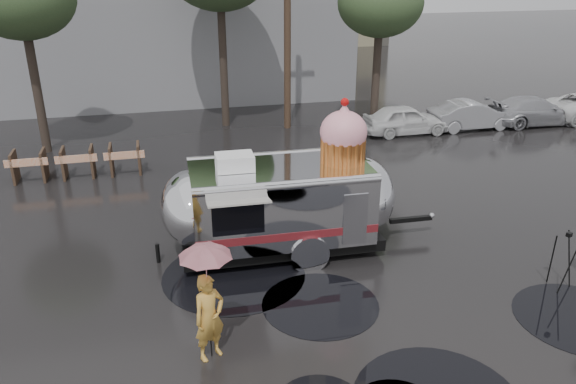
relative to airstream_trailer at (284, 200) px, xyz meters
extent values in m
plane|color=black|center=(0.09, -3.54, -1.35)|extent=(120.00, 120.00, 0.00)
cylinder|color=black|center=(0.20, -2.54, -1.34)|extent=(2.47, 2.47, 0.01)
cylinder|color=black|center=(-1.40, -0.95, -1.34)|extent=(3.28, 3.28, 0.01)
cylinder|color=#473323|center=(2.59, 10.46, 3.15)|extent=(0.28, 0.28, 9.00)
cylinder|color=#382D26|center=(-6.91, 9.46, 1.58)|extent=(0.32, 0.32, 5.85)
cylinder|color=#382D26|center=(0.09, 11.46, 2.03)|extent=(0.32, 0.32, 6.75)
cylinder|color=#382D26|center=(6.09, 9.46, 1.35)|extent=(0.32, 0.32, 5.40)
ellipsoid|color=#2B4123|center=(6.09, 9.46, 3.75)|extent=(3.36, 3.36, 2.64)
cube|color=#473323|center=(-7.41, 6.46, -0.85)|extent=(0.08, 0.80, 1.00)
cube|color=#473323|center=(-6.51, 6.46, -0.85)|extent=(0.08, 0.80, 1.00)
cube|color=#E5590C|center=(-6.96, 6.08, -0.60)|extent=(1.30, 0.04, 0.25)
cube|color=#473323|center=(-5.91, 6.46, -0.85)|extent=(0.08, 0.80, 1.00)
cube|color=#473323|center=(-5.01, 6.46, -0.85)|extent=(0.08, 0.80, 1.00)
cube|color=#E5590C|center=(-5.46, 6.08, -0.60)|extent=(1.30, 0.04, 0.25)
cube|color=#473323|center=(-4.41, 6.46, -0.85)|extent=(0.08, 0.80, 1.00)
cube|color=#473323|center=(-3.51, 6.46, -0.85)|extent=(0.08, 0.80, 1.00)
cube|color=#E5590C|center=(-3.96, 6.08, -0.60)|extent=(1.30, 0.04, 0.25)
imported|color=silver|center=(7.09, 8.46, -0.65)|extent=(4.00, 1.80, 1.40)
imported|color=#B2B2B7|center=(10.09, 8.46, -0.65)|extent=(4.00, 1.80, 1.40)
imported|color=#B2B2B7|center=(13.09, 8.46, -0.63)|extent=(4.20, 1.80, 1.44)
cube|color=silver|center=(-0.09, 0.01, 0.00)|extent=(4.28, 2.30, 1.73)
ellipsoid|color=silver|center=(2.03, -0.04, 0.00)|extent=(1.49, 2.24, 1.73)
ellipsoid|color=silver|center=(-2.20, 0.05, 0.00)|extent=(1.49, 2.24, 1.73)
cube|color=black|center=(-0.09, 0.01, -1.01)|extent=(4.85, 2.03, 0.29)
cylinder|color=black|center=(0.37, -0.99, -1.01)|extent=(0.68, 0.23, 0.67)
cylinder|color=black|center=(0.41, 0.99, -1.01)|extent=(0.68, 0.23, 0.67)
cylinder|color=silver|center=(0.37, -1.13, -0.96)|extent=(0.93, 0.12, 0.92)
cube|color=black|center=(3.37, -0.07, -0.87)|extent=(1.16, 0.14, 0.12)
sphere|color=silver|center=(3.95, -0.08, -0.82)|extent=(0.16, 0.16, 0.15)
cylinder|color=black|center=(-3.07, 0.07, -1.11)|extent=(0.10, 0.10, 0.48)
cube|color=maroon|center=(-0.11, -1.09, -0.44)|extent=(4.23, 0.12, 0.19)
cube|color=maroon|center=(-0.07, 1.11, -0.44)|extent=(4.23, 0.12, 0.19)
cube|color=black|center=(-1.27, -1.08, 0.14)|extent=(1.15, 0.05, 0.77)
cube|color=#9F9B93|center=(-1.27, -1.31, 0.62)|extent=(1.36, 0.51, 0.14)
cube|color=silver|center=(1.43, -1.14, -0.15)|extent=(0.58, 0.04, 1.25)
cube|color=white|center=(-1.15, 0.03, 1.06)|extent=(0.88, 0.64, 0.37)
cylinder|color=orange|center=(1.45, -0.03, 1.15)|extent=(1.02, 1.02, 0.58)
ellipsoid|color=#FFABB7|center=(1.45, -0.03, 1.61)|extent=(1.14, 1.14, 1.00)
cone|color=#FFABB7|center=(1.45, -0.03, 2.11)|extent=(0.49, 0.49, 0.38)
sphere|color=red|center=(1.45, -0.03, 2.32)|extent=(0.20, 0.20, 0.19)
imported|color=gold|center=(-2.21, -3.66, -0.51)|extent=(0.73, 0.64, 1.69)
imported|color=pink|center=(-2.21, -3.66, 0.59)|extent=(1.14, 1.14, 0.78)
cylinder|color=black|center=(-2.21, -3.66, -0.52)|extent=(0.02, 0.02, 1.65)
cylinder|color=black|center=(5.74, -3.05, -0.70)|extent=(0.13, 0.29, 1.31)
cylinder|color=black|center=(5.34, -2.98, -0.70)|extent=(0.20, 0.25, 1.31)
cylinder|color=black|center=(5.48, -3.36, -0.70)|extent=(0.30, 0.07, 1.31)
cube|color=black|center=(5.52, -3.13, -0.04)|extent=(0.14, 0.13, 0.09)
camera|label=1|loc=(-2.78, -12.08, 5.44)|focal=35.00mm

